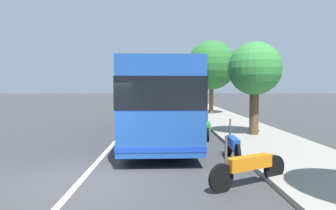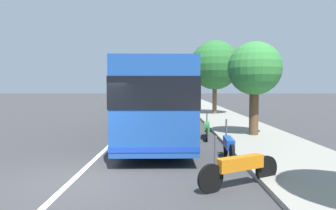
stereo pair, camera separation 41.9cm
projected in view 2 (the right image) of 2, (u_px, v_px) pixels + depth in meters
The scene contains 13 objects.
ground_plane at pixel (72, 181), 7.42m from camera, with size 220.00×220.00×0.00m, color #38383A.
sidewalk_curb at pixel (238, 126), 17.33m from camera, with size 110.00×3.60×0.14m, color gray.
lane_divider_line at pixel (129, 127), 17.40m from camera, with size 110.00×0.16×0.01m, color silver.
coach_bus at pixel (158, 98), 14.41m from camera, with size 12.57×2.96×3.31m.
motorcycle_nearest_curb at pixel (240, 167), 6.90m from camera, with size 1.18×2.13×1.28m.
motorcycle_by_tree at pixel (229, 146), 9.44m from camera, with size 2.12×0.30×1.28m.
motorcycle_angled at pixel (207, 128), 13.54m from camera, with size 2.14×0.38×1.25m.
car_ahead_same_lane at pixel (133, 102), 34.10m from camera, with size 4.70×1.88×1.46m.
car_far_distant at pixel (165, 104), 28.89m from camera, with size 4.76×2.06×1.51m.
car_oncoming at pixel (140, 98), 47.91m from camera, with size 4.66×2.06×1.53m.
car_side_street at pixel (151, 95), 62.17m from camera, with size 4.57×1.90×1.47m.
roadside_tree_mid_block at pixel (255, 70), 13.60m from camera, with size 2.49×2.49×4.51m.
roadside_tree_far_block at pixel (215, 65), 24.88m from camera, with size 4.17×4.17×6.37m.
Camera 2 is at (-7.26, -2.52, 2.36)m, focal length 31.20 mm.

